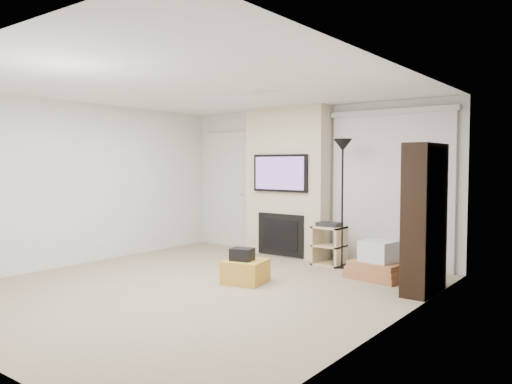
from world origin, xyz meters
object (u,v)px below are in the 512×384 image
Objects in this scene: floor_lamp at (343,166)px; box_stack at (378,264)px; av_stand at (329,243)px; ottoman at (246,271)px; bookshelf at (424,219)px.

floor_lamp is 2.29× the size of box_stack.
ottoman is at bearing -100.46° from av_stand.
bookshelf reaches higher than av_stand.
floor_lamp is at bearing 72.15° from ottoman.
box_stack is (0.75, -0.38, -1.32)m from floor_lamp.
ottoman is 0.26× the size of floor_lamp.
box_stack is at bearing -27.23° from floor_lamp.
av_stand is at bearing 155.89° from bookshelf.
box_stack is at bearing 44.78° from ottoman.
av_stand is 0.37× the size of bookshelf.
bookshelf reaches higher than box_stack.
ottoman is 1.71m from av_stand.
floor_lamp is 2.92× the size of av_stand.
box_stack reaches higher than ottoman.
floor_lamp reaches higher than box_stack.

